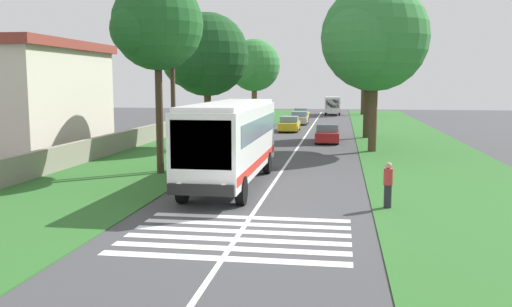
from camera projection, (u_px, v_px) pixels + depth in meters
name	position (u px, v px, depth m)	size (l,w,h in m)	color
ground	(240.00, 232.00, 17.14)	(160.00, 160.00, 0.00)	#424244
grass_verge_left	(151.00, 160.00, 33.08)	(120.00, 8.00, 0.04)	#2D6628
grass_verge_right	(435.00, 166.00, 30.60)	(120.00, 8.00, 0.04)	#2D6628
centre_line	(287.00, 163.00, 31.84)	(110.00, 0.16, 0.01)	silver
coach_bus	(232.00, 138.00, 24.71)	(11.16, 2.62, 3.73)	white
zebra_crossing	(238.00, 235.00, 16.79)	(4.95, 6.80, 0.01)	silver
trailing_car_0	(328.00, 134.00, 42.58)	(4.30, 1.78, 1.43)	#B21E1E
trailing_car_1	(290.00, 124.00, 52.34)	(4.30, 1.78, 1.43)	gold
trailing_car_2	(300.00, 118.00, 61.07)	(4.30, 1.78, 1.43)	#B7A893
trailing_car_3	(301.00, 114.00, 68.77)	(4.30, 1.78, 1.43)	gold
trailing_minibus_0	(333.00, 104.00, 78.88)	(6.00, 2.14, 2.53)	silver
roadside_tree_left_0	(253.00, 67.00, 57.65)	(6.27, 5.42, 9.05)	brown
roadside_tree_left_1	(157.00, 28.00, 27.44)	(5.38, 4.52, 9.67)	#3D2D1E
roadside_tree_left_2	(206.00, 57.00, 38.41)	(7.12, 5.76, 9.36)	#4C3826
roadside_tree_right_0	(372.00, 40.00, 36.13)	(8.53, 7.03, 11.01)	#4C3826
roadside_tree_right_1	(363.00, 65.00, 78.04)	(5.60, 4.50, 9.43)	#3D2D1E
roadside_tree_right_2	(367.00, 65.00, 45.37)	(5.24, 4.54, 8.42)	#3D2D1E
utility_pole	(173.00, 83.00, 28.49)	(0.24, 1.40, 8.82)	#473828
roadside_wall	(128.00, 139.00, 38.41)	(70.00, 0.40, 1.27)	gray
roadside_building	(22.00, 97.00, 36.01)	(11.92, 8.26, 7.25)	beige
pedestrian	(388.00, 184.00, 20.23)	(0.34, 0.34, 1.69)	#26262D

